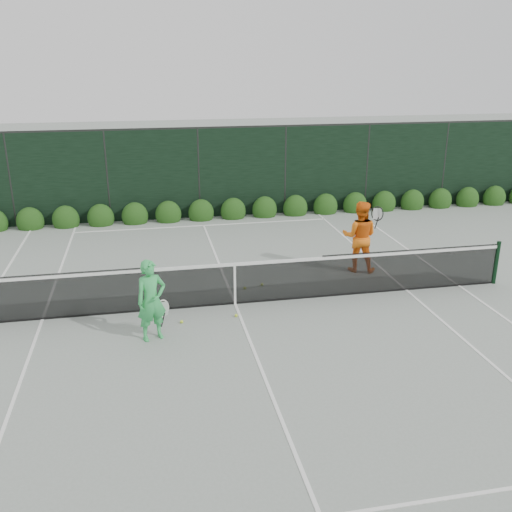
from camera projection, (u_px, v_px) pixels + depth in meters
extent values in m
plane|color=gray|center=(235.00, 304.00, 12.76)|extent=(80.00, 80.00, 0.00)
cylinder|color=black|center=(496.00, 263.00, 13.76)|extent=(0.10, 0.10, 1.07)
cube|color=black|center=(35.00, 298.00, 11.82)|extent=(4.40, 0.01, 1.02)
cube|color=black|center=(235.00, 284.00, 12.60)|extent=(4.00, 0.01, 0.96)
cube|color=black|center=(411.00, 270.00, 13.36)|extent=(4.40, 0.01, 1.02)
cube|color=white|center=(235.00, 264.00, 12.45)|extent=(12.80, 0.03, 0.07)
cube|color=black|center=(235.00, 303.00, 12.75)|extent=(12.80, 0.02, 0.04)
cube|color=white|center=(235.00, 285.00, 12.61)|extent=(0.05, 0.03, 0.91)
imported|color=green|center=(151.00, 300.00, 10.94)|extent=(0.69, 0.57, 1.62)
torus|color=silver|center=(162.00, 309.00, 11.15)|extent=(0.28, 0.17, 0.30)
cylinder|color=black|center=(163.00, 320.00, 11.23)|extent=(0.10, 0.03, 0.30)
imported|color=orange|center=(360.00, 237.00, 14.47)|extent=(1.09, 0.99, 1.83)
torus|color=black|center=(377.00, 214.00, 14.14)|extent=(0.27, 0.17, 0.30)
cylinder|color=black|center=(377.00, 223.00, 14.22)|extent=(0.10, 0.03, 0.30)
cube|color=white|center=(459.00, 286.00, 13.76)|extent=(0.06, 23.77, 0.01)
cube|color=white|center=(42.00, 319.00, 12.00)|extent=(0.06, 23.77, 0.01)
cube|color=white|center=(406.00, 290.00, 13.51)|extent=(0.06, 23.77, 0.01)
cube|color=white|center=(189.00, 189.00, 23.76)|extent=(11.03, 0.06, 0.01)
cube|color=white|center=(204.00, 225.00, 18.68)|extent=(8.23, 0.06, 0.01)
cube|color=white|center=(235.00, 304.00, 12.76)|extent=(0.06, 12.80, 0.01)
cube|color=black|center=(199.00, 174.00, 19.20)|extent=(32.00, 0.06, 3.00)
cube|color=#262826|center=(197.00, 128.00, 18.70)|extent=(32.00, 0.06, 0.06)
cylinder|color=#262826|center=(10.00, 181.00, 18.10)|extent=(0.08, 0.08, 3.00)
cylinder|color=#262826|center=(107.00, 177.00, 18.65)|extent=(0.08, 0.08, 3.00)
cylinder|color=#262826|center=(199.00, 174.00, 19.20)|extent=(0.08, 0.08, 3.00)
cylinder|color=#262826|center=(285.00, 171.00, 19.76)|extent=(0.08, 0.08, 3.00)
cylinder|color=#262826|center=(367.00, 168.00, 20.31)|extent=(0.08, 0.08, 3.00)
cylinder|color=#262826|center=(444.00, 165.00, 20.86)|extent=(0.08, 0.08, 3.00)
ellipsoid|color=#173B10|center=(30.00, 222.00, 18.29)|extent=(0.86, 0.65, 0.94)
ellipsoid|color=#173B10|center=(66.00, 220.00, 18.49)|extent=(0.86, 0.65, 0.94)
ellipsoid|color=#173B10|center=(101.00, 218.00, 18.69)|extent=(0.86, 0.65, 0.94)
ellipsoid|color=#173B10|center=(135.00, 216.00, 18.89)|extent=(0.86, 0.65, 0.94)
ellipsoid|color=#173B10|center=(168.00, 215.00, 19.10)|extent=(0.86, 0.65, 0.94)
ellipsoid|color=#173B10|center=(201.00, 213.00, 19.30)|extent=(0.86, 0.65, 0.94)
ellipsoid|color=#173B10|center=(233.00, 211.00, 19.50)|extent=(0.86, 0.65, 0.94)
ellipsoid|color=#173B10|center=(265.00, 210.00, 19.70)|extent=(0.86, 0.65, 0.94)
ellipsoid|color=#173B10|center=(295.00, 208.00, 19.91)|extent=(0.86, 0.65, 0.94)
ellipsoid|color=#173B10|center=(325.00, 207.00, 20.11)|extent=(0.86, 0.65, 0.94)
ellipsoid|color=#173B10|center=(355.00, 205.00, 20.31)|extent=(0.86, 0.65, 0.94)
ellipsoid|color=#173B10|center=(384.00, 204.00, 20.51)|extent=(0.86, 0.65, 0.94)
ellipsoid|color=#173B10|center=(412.00, 202.00, 20.72)|extent=(0.86, 0.65, 0.94)
ellipsoid|color=#173B10|center=(440.00, 201.00, 20.92)|extent=(0.86, 0.65, 0.94)
ellipsoid|color=#173B10|center=(467.00, 199.00, 21.12)|extent=(0.86, 0.65, 0.94)
ellipsoid|color=#173B10|center=(494.00, 198.00, 21.32)|extent=(0.86, 0.65, 0.94)
sphere|color=#CFEE34|center=(245.00, 288.00, 13.55)|extent=(0.07, 0.07, 0.07)
sphere|color=#CFEE34|center=(262.00, 284.00, 13.76)|extent=(0.07, 0.07, 0.07)
sphere|color=#CFEE34|center=(147.00, 312.00, 12.29)|extent=(0.07, 0.07, 0.07)
sphere|color=#CFEE34|center=(236.00, 315.00, 12.11)|extent=(0.07, 0.07, 0.07)
sphere|color=#CFEE34|center=(182.00, 322.00, 11.82)|extent=(0.07, 0.07, 0.07)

